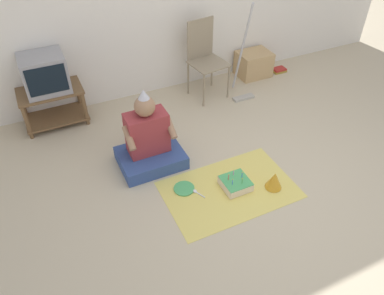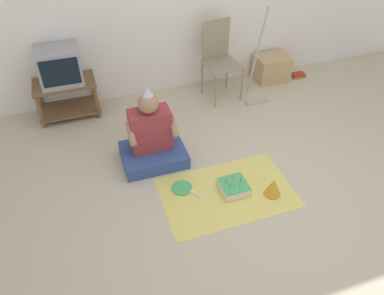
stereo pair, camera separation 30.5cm
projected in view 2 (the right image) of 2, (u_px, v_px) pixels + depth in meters
ground_plane at (276, 202)px, 3.41m from camera, size 16.00×16.00×0.00m
tv_stand at (67, 95)px, 4.33m from camera, size 0.69×0.41×0.44m
tv at (59, 66)px, 4.09m from camera, size 0.45×0.40×0.40m
folding_chair at (219, 55)px, 4.52m from camera, size 0.46×0.45×0.94m
cardboard_box_stack at (271, 68)px, 5.05m from camera, size 0.44×0.35×0.33m
dust_mop at (257, 75)px, 4.53m from camera, size 0.28×0.33×1.20m
book_pile at (298, 75)px, 5.19m from camera, size 0.19×0.15×0.05m
person_seated at (152, 139)px, 3.71m from camera, size 0.63×0.49×0.83m
party_cloth at (227, 193)px, 3.50m from camera, size 1.22×0.78×0.01m
birthday_cake at (234, 187)px, 3.49m from camera, size 0.25×0.25×0.16m
party_hat_blue at (273, 187)px, 3.43m from camera, size 0.16×0.16×0.18m
paper_plate at (182, 188)px, 3.53m from camera, size 0.20×0.20×0.01m
plastic_spoon_near at (193, 192)px, 3.49m from camera, size 0.07×0.14×0.01m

